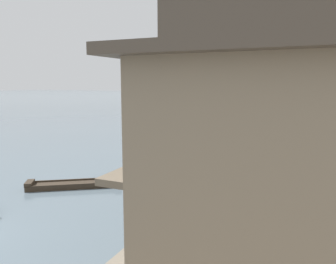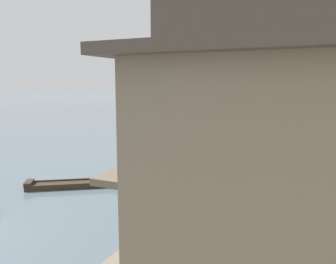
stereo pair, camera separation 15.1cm
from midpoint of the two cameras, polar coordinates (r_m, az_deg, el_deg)
boat_moored_nearest at (r=55.52m, az=17.35°, el=2.45°), size 1.99×4.47×0.51m
boat_moored_second at (r=22.27m, az=5.14°, el=-5.55°), size 1.52×4.65×0.45m
boat_moored_third at (r=18.73m, az=-15.37°, el=-8.52°), size 4.57×3.57×0.43m
boat_moored_far at (r=35.45m, az=14.08°, el=-0.46°), size 1.71×4.48×0.65m
boat_midriver_drifting at (r=66.13m, az=14.62°, el=3.55°), size 4.24×5.07×0.86m
house_waterfront_nearest at (r=8.65m, az=17.00°, el=-3.25°), size 6.25×6.51×6.14m
house_waterfront_second at (r=15.30m, az=18.91°, el=1.56°), size 5.43×6.79×6.14m
house_waterfront_tall at (r=21.91m, az=22.31°, el=6.69°), size 6.50×6.70×8.74m
house_waterfront_narrow at (r=27.89m, az=21.65°, el=4.30°), size 5.46×5.68×6.14m
house_waterfront_far at (r=33.93m, az=23.02°, el=4.80°), size 6.39×7.11×6.14m
mooring_post_dock_near at (r=15.49m, az=6.50°, el=-7.58°), size 0.20×0.20×0.92m
mooring_post_dock_mid at (r=25.26m, az=13.83°, el=-1.68°), size 0.20×0.20×0.82m
stone_bridge at (r=80.44m, az=16.15°, el=6.77°), size 24.42×2.40×5.79m
hill_far_west at (r=125.15m, az=17.71°, el=9.11°), size 60.72×60.72×16.16m
hill_far_centre at (r=139.88m, az=18.04°, el=8.68°), size 61.88×61.88×14.72m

